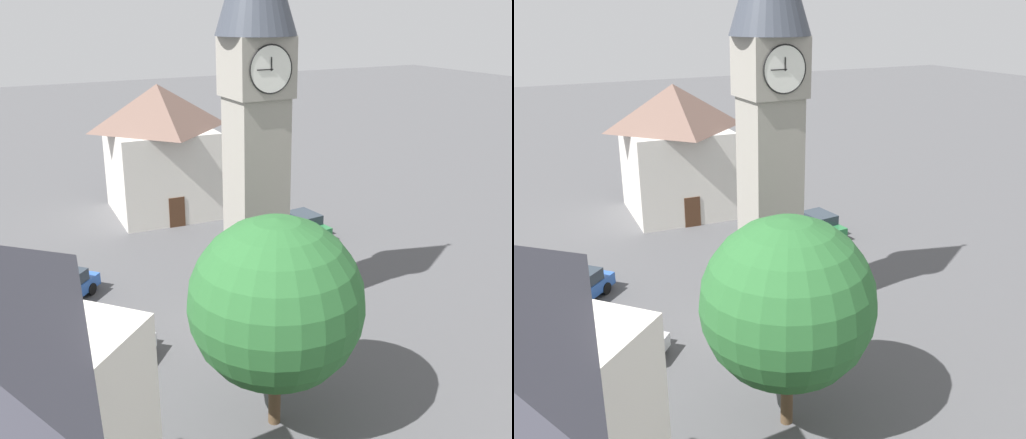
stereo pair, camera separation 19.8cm
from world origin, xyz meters
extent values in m
plane|color=#4C4C4F|center=(0.00, 0.00, 0.00)|extent=(200.00, 200.00, 0.00)
cube|color=gray|center=(0.00, 0.00, 0.30)|extent=(2.87, 2.87, 0.60)
cube|color=gray|center=(0.00, 0.00, 5.57)|extent=(2.30, 2.30, 9.93)
cube|color=gray|center=(0.00, 0.00, 11.80)|extent=(2.57, 2.57, 2.53)
cylinder|color=white|center=(0.00, 1.32, 11.80)|extent=(1.93, 0.04, 1.93)
torus|color=black|center=(0.00, 1.33, 11.80)|extent=(1.99, 0.06, 1.99)
cube|color=black|center=(0.00, 1.36, 12.01)|extent=(0.05, 0.02, 0.54)
cube|color=black|center=(0.29, 1.36, 11.80)|extent=(0.73, 0.02, 0.04)
cylinder|color=white|center=(0.00, -1.32, 11.80)|extent=(1.93, 0.04, 1.93)
torus|color=black|center=(0.00, -1.33, 11.80)|extent=(1.99, 0.06, 1.99)
cube|color=#236B38|center=(-7.61, -7.91, 0.59)|extent=(2.10, 4.25, 0.64)
cube|color=#28333D|center=(-7.63, -7.76, 1.21)|extent=(1.76, 2.25, 0.64)
cylinder|color=black|center=(-6.69, -9.05, 0.32)|extent=(0.28, 0.66, 0.64)
cylinder|color=black|center=(-8.28, -9.22, 0.32)|extent=(0.28, 0.66, 0.64)
cylinder|color=black|center=(-6.94, -6.61, 0.32)|extent=(0.28, 0.66, 0.64)
cylinder|color=black|center=(-8.53, -6.77, 0.32)|extent=(0.28, 0.66, 0.64)
cube|color=black|center=(-7.41, -9.92, 0.37)|extent=(1.67, 0.29, 0.16)
cube|color=silver|center=(7.52, 0.31, 0.59)|extent=(4.19, 4.00, 0.64)
cube|color=#28333D|center=(7.41, 0.41, 1.21)|extent=(2.61, 2.56, 0.64)
cylinder|color=black|center=(8.97, 0.09, 0.32)|extent=(0.62, 0.59, 0.64)
cylinder|color=black|center=(7.90, -1.11, 0.32)|extent=(0.62, 0.59, 0.64)
cylinder|color=black|center=(7.13, 1.72, 0.32)|extent=(0.62, 0.59, 0.64)
cylinder|color=black|center=(6.07, 0.53, 0.32)|extent=(0.62, 0.59, 0.64)
cube|color=black|center=(9.03, -1.04, 0.37)|extent=(1.20, 1.32, 0.16)
cube|color=#2D5BB7|center=(8.19, -5.43, 0.59)|extent=(4.14, 4.06, 0.64)
cube|color=#28333D|center=(8.08, -5.53, 1.21)|extent=(2.60, 2.58, 0.64)
cylinder|color=black|center=(8.53, -4.00, 0.32)|extent=(0.62, 0.60, 0.64)
cylinder|color=black|center=(9.63, -5.16, 0.32)|extent=(0.62, 0.60, 0.64)
cylinder|color=black|center=(6.75, -5.69, 0.32)|extent=(0.62, 0.60, 0.64)
cylinder|color=black|center=(7.85, -6.85, 0.32)|extent=(0.62, 0.60, 0.64)
cube|color=black|center=(9.66, -4.03, 0.37)|extent=(1.24, 1.29, 0.16)
cylinder|color=#706656|center=(-5.83, -1.82, 0.41)|extent=(0.13, 0.13, 0.82)
cylinder|color=#706656|center=(-5.70, -1.69, 0.41)|extent=(0.13, 0.13, 0.82)
cube|color=white|center=(-5.76, -1.75, 1.12)|extent=(0.41, 0.41, 0.60)
cylinder|color=white|center=(-5.93, -1.92, 1.07)|extent=(0.09, 0.09, 0.60)
cylinder|color=white|center=(-5.59, -1.59, 1.07)|extent=(0.09, 0.09, 0.60)
sphere|color=tan|center=(-5.76, -1.75, 1.57)|extent=(0.22, 0.22, 0.22)
sphere|color=black|center=(-5.75, -1.76, 1.59)|extent=(0.20, 0.20, 0.20)
cylinder|color=brown|center=(3.15, 7.45, 1.38)|extent=(0.44, 0.44, 2.76)
sphere|color=#28602D|center=(3.15, 7.45, 4.86)|extent=(5.98, 5.98, 5.98)
cube|color=beige|center=(-1.00, -16.67, 3.09)|extent=(7.24, 7.48, 6.19)
pyramid|color=brown|center=(-1.00, -16.67, 7.72)|extent=(7.60, 7.85, 3.07)
cube|color=#422819|center=(-0.79, -13.11, 1.05)|extent=(1.10, 0.15, 2.10)
camera|label=1|loc=(11.77, 22.48, 14.11)|focal=40.74mm
camera|label=2|loc=(11.60, 22.57, 14.11)|focal=40.74mm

